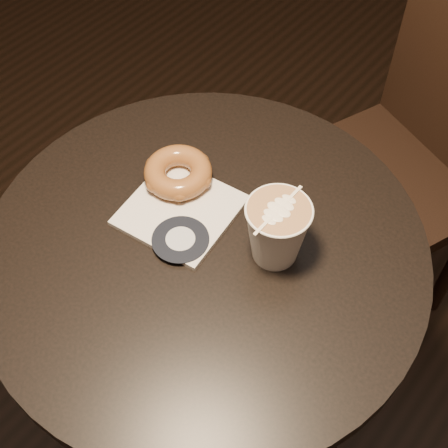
% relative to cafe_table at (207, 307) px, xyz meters
% --- Properties ---
extents(cafe_table, '(0.70, 0.70, 0.75)m').
position_rel_cafe_table_xyz_m(cafe_table, '(0.00, 0.00, 0.00)').
color(cafe_table, black).
rests_on(cafe_table, ground).
extents(chair, '(0.51, 0.51, 1.01)m').
position_rel_cafe_table_xyz_m(chair, '(0.09, 0.62, 0.01)').
color(chair, black).
rests_on(chair, ground).
extents(pastry_bag, '(0.18, 0.18, 0.01)m').
position_rel_cafe_table_xyz_m(pastry_bag, '(-0.07, 0.02, 0.20)').
color(pastry_bag, silver).
rests_on(pastry_bag, cafe_table).
extents(doughnut, '(0.11, 0.11, 0.04)m').
position_rel_cafe_table_xyz_m(doughnut, '(-0.11, 0.07, 0.23)').
color(doughnut, brown).
rests_on(doughnut, pastry_bag).
extents(latte_cup, '(0.10, 0.10, 0.11)m').
position_rel_cafe_table_xyz_m(latte_cup, '(0.09, 0.06, 0.25)').
color(latte_cup, silver).
rests_on(latte_cup, cafe_table).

